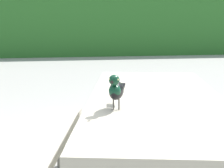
# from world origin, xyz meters

# --- Properties ---
(hedge_wall) EXTENTS (28.00, 1.78, 1.93)m
(hedge_wall) POSITION_xyz_m (0.00, 9.78, 0.96)
(hedge_wall) COLOR #2D6B28
(hedge_wall) RESTS_ON ground
(picnic_table_foreground) EXTENTS (1.99, 2.01, 0.74)m
(picnic_table_foreground) POSITION_xyz_m (0.15, 0.07, 0.56)
(picnic_table_foreground) COLOR #B2A893
(picnic_table_foreground) RESTS_ON ground
(bird_grackle) EXTENTS (0.13, 0.28, 0.18)m
(bird_grackle) POSITION_xyz_m (-0.12, -0.18, 0.84)
(bird_grackle) COLOR black
(bird_grackle) RESTS_ON picnic_table_foreground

